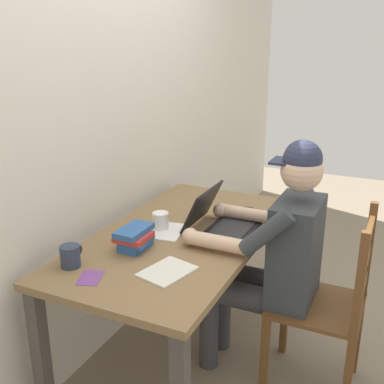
{
  "coord_description": "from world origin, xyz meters",
  "views": [
    {
      "loc": [
        -1.94,
        -0.97,
        1.67
      ],
      "look_at": [
        0.02,
        -0.05,
        0.95
      ],
      "focal_mm": 43.47,
      "sensor_mm": 36.0,
      "label": 1
    }
  ],
  "objects_px": {
    "seated_person": "(273,252)",
    "landscape_photo_print": "(90,278)",
    "desk": "(181,249)",
    "coffee_mug_white": "(161,221)",
    "wooden_chair": "(329,306)",
    "book_stack_main": "(135,238)",
    "computer_mouse": "(248,210)",
    "coffee_mug_dark": "(71,256)",
    "laptop": "(220,221)"
  },
  "relations": [
    {
      "from": "desk",
      "to": "wooden_chair",
      "type": "bearing_deg",
      "value": -84.39
    },
    {
      "from": "computer_mouse",
      "to": "seated_person",
      "type": "bearing_deg",
      "value": -144.55
    },
    {
      "from": "desk",
      "to": "coffee_mug_white",
      "type": "distance_m",
      "value": 0.18
    },
    {
      "from": "wooden_chair",
      "to": "book_stack_main",
      "type": "xyz_separation_m",
      "value": [
        -0.33,
        0.86,
        0.32
      ]
    },
    {
      "from": "laptop",
      "to": "seated_person",
      "type": "bearing_deg",
      "value": -99.16
    },
    {
      "from": "landscape_photo_print",
      "to": "coffee_mug_white",
      "type": "bearing_deg",
      "value": -21.99
    },
    {
      "from": "desk",
      "to": "laptop",
      "type": "bearing_deg",
      "value": -52.85
    },
    {
      "from": "wooden_chair",
      "to": "book_stack_main",
      "type": "bearing_deg",
      "value": 110.98
    },
    {
      "from": "laptop",
      "to": "book_stack_main",
      "type": "height_order",
      "value": "laptop"
    },
    {
      "from": "laptop",
      "to": "coffee_mug_dark",
      "type": "distance_m",
      "value": 0.78
    },
    {
      "from": "computer_mouse",
      "to": "coffee_mug_dark",
      "type": "relative_size",
      "value": 0.81
    },
    {
      "from": "computer_mouse",
      "to": "landscape_photo_print",
      "type": "height_order",
      "value": "computer_mouse"
    },
    {
      "from": "desk",
      "to": "landscape_photo_print",
      "type": "xyz_separation_m",
      "value": [
        -0.57,
        0.13,
        0.09
      ]
    },
    {
      "from": "computer_mouse",
      "to": "landscape_photo_print",
      "type": "bearing_deg",
      "value": 160.62
    },
    {
      "from": "coffee_mug_dark",
      "to": "wooden_chair",
      "type": "bearing_deg",
      "value": -59.5
    },
    {
      "from": "wooden_chair",
      "to": "book_stack_main",
      "type": "distance_m",
      "value": 0.97
    },
    {
      "from": "coffee_mug_dark",
      "to": "landscape_photo_print",
      "type": "height_order",
      "value": "coffee_mug_dark"
    },
    {
      "from": "desk",
      "to": "landscape_photo_print",
      "type": "distance_m",
      "value": 0.6
    },
    {
      "from": "computer_mouse",
      "to": "laptop",
      "type": "bearing_deg",
      "value": 169.4
    },
    {
      "from": "seated_person",
      "to": "wooden_chair",
      "type": "distance_m",
      "value": 0.36
    },
    {
      "from": "laptop",
      "to": "coffee_mug_white",
      "type": "bearing_deg",
      "value": 112.38
    },
    {
      "from": "wooden_chair",
      "to": "desk",
      "type": "bearing_deg",
      "value": 95.61
    },
    {
      "from": "laptop",
      "to": "landscape_photo_print",
      "type": "bearing_deg",
      "value": 157.12
    },
    {
      "from": "coffee_mug_dark",
      "to": "landscape_photo_print",
      "type": "distance_m",
      "value": 0.15
    },
    {
      "from": "coffee_mug_dark",
      "to": "landscape_photo_print",
      "type": "bearing_deg",
      "value": -109.82
    },
    {
      "from": "coffee_mug_dark",
      "to": "book_stack_main",
      "type": "distance_m",
      "value": 0.31
    },
    {
      "from": "landscape_photo_print",
      "to": "computer_mouse",
      "type": "bearing_deg",
      "value": -39.95
    },
    {
      "from": "book_stack_main",
      "to": "landscape_photo_print",
      "type": "xyz_separation_m",
      "value": [
        -0.32,
        0.02,
        -0.05
      ]
    },
    {
      "from": "desk",
      "to": "book_stack_main",
      "type": "relative_size",
      "value": 7.49
    },
    {
      "from": "desk",
      "to": "coffee_mug_white",
      "type": "xyz_separation_m",
      "value": [
        0.01,
        0.12,
        0.14
      ]
    },
    {
      "from": "desk",
      "to": "coffee_mug_dark",
      "type": "relative_size",
      "value": 12.07
    },
    {
      "from": "desk",
      "to": "computer_mouse",
      "type": "xyz_separation_m",
      "value": [
        0.42,
        -0.22,
        0.11
      ]
    },
    {
      "from": "wooden_chair",
      "to": "laptop",
      "type": "xyz_separation_m",
      "value": [
        0.05,
        0.58,
        0.32
      ]
    },
    {
      "from": "desk",
      "to": "seated_person",
      "type": "xyz_separation_m",
      "value": [
        0.07,
        -0.46,
        0.05
      ]
    },
    {
      "from": "wooden_chair",
      "to": "computer_mouse",
      "type": "xyz_separation_m",
      "value": [
        0.34,
        0.53,
        0.28
      ]
    },
    {
      "from": "seated_person",
      "to": "landscape_photo_print",
      "type": "height_order",
      "value": "seated_person"
    },
    {
      "from": "coffee_mug_white",
      "to": "landscape_photo_print",
      "type": "height_order",
      "value": "coffee_mug_white"
    },
    {
      "from": "coffee_mug_white",
      "to": "seated_person",
      "type": "bearing_deg",
      "value": -83.47
    },
    {
      "from": "desk",
      "to": "wooden_chair",
      "type": "relative_size",
      "value": 1.58
    },
    {
      "from": "coffee_mug_white",
      "to": "laptop",
      "type": "bearing_deg",
      "value": -67.62
    },
    {
      "from": "desk",
      "to": "landscape_photo_print",
      "type": "relative_size",
      "value": 11.45
    },
    {
      "from": "computer_mouse",
      "to": "coffee_mug_dark",
      "type": "bearing_deg",
      "value": 152.65
    },
    {
      "from": "wooden_chair",
      "to": "laptop",
      "type": "relative_size",
      "value": 2.86
    },
    {
      "from": "desk",
      "to": "wooden_chair",
      "type": "distance_m",
      "value": 0.77
    },
    {
      "from": "book_stack_main",
      "to": "landscape_photo_print",
      "type": "distance_m",
      "value": 0.32
    },
    {
      "from": "coffee_mug_dark",
      "to": "landscape_photo_print",
      "type": "relative_size",
      "value": 0.95
    },
    {
      "from": "computer_mouse",
      "to": "coffee_mug_dark",
      "type": "height_order",
      "value": "coffee_mug_dark"
    },
    {
      "from": "desk",
      "to": "seated_person",
      "type": "distance_m",
      "value": 0.47
    },
    {
      "from": "seated_person",
      "to": "landscape_photo_print",
      "type": "relative_size",
      "value": 9.6
    },
    {
      "from": "computer_mouse",
      "to": "coffee_mug_white",
      "type": "distance_m",
      "value": 0.53
    }
  ]
}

